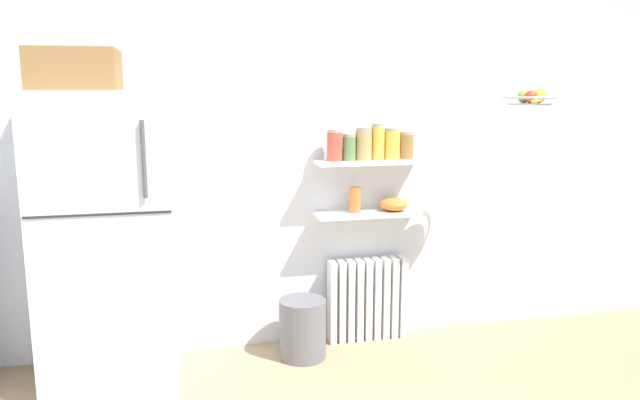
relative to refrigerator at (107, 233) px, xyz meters
The scene contains 15 objects.
back_wall 1.54m from the refrigerator, 14.85° to the left, with size 7.04×0.10×2.60m, color silver.
refrigerator is the anchor object (origin of this frame).
radiator 1.77m from the refrigerator, ahead, with size 0.54×0.12×0.57m.
wall_shelf_lower 1.65m from the refrigerator, ahead, with size 0.72×0.22×0.03m, color white.
wall_shelf_upper 1.68m from the refrigerator, ahead, with size 0.72×0.22×0.03m, color white.
storage_jar_0 1.48m from the refrigerator, ahead, with size 0.10×0.10×0.20m.
storage_jar_1 1.57m from the refrigerator, ahead, with size 0.09×0.09×0.17m.
storage_jar_2 1.67m from the refrigerator, ahead, with size 0.11×0.11×0.21m.
storage_jar_3 1.76m from the refrigerator, ahead, with size 0.08×0.08×0.24m.
storage_jar_4 1.85m from the refrigerator, ahead, with size 0.10×0.10×0.21m.
storage_jar_5 1.94m from the refrigerator, ahead, with size 0.10×0.10×0.18m.
vase 1.55m from the refrigerator, ahead, with size 0.08×0.08×0.17m, color #CC7033.
shelf_bowl 1.82m from the refrigerator, ahead, with size 0.19×0.19×0.09m, color orange.
trash_bin 1.35m from the refrigerator, ahead, with size 0.30×0.30×0.39m, color slate.
hanging_fruit_basket 2.61m from the refrigerator, ahead, with size 0.32×0.32×0.10m.
Camera 1 is at (-1.01, -1.90, 1.71)m, focal length 34.29 mm.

